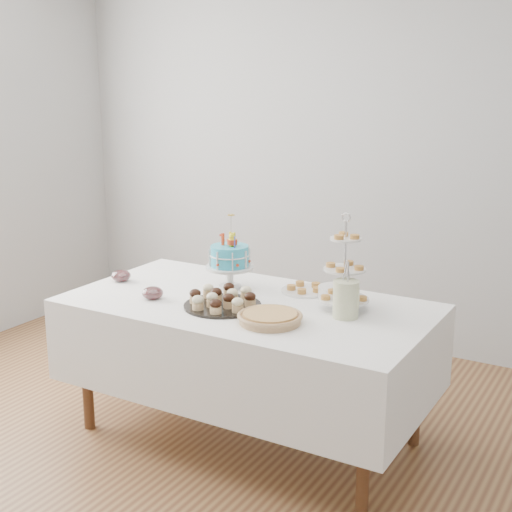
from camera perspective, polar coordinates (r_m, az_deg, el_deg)
The scene contains 12 objects.
floor at distance 3.84m, azimuth -3.05°, elevation -15.95°, with size 5.00×5.00×0.00m, color brown.
walls at distance 3.37m, azimuth -3.35°, elevation 4.34°, with size 5.04×4.04×2.70m.
table at distance 3.83m, azimuth -0.68°, elevation -6.97°, with size 1.92×1.02×0.77m.
birthday_cake at distance 3.98m, azimuth -2.11°, elevation -0.99°, with size 0.27×0.27×0.41m.
cupcake_tray at distance 3.67m, azimuth -2.70°, elevation -3.42°, with size 0.40×0.40×0.09m.
pie at distance 3.44m, azimuth 1.12°, elevation -4.92°, with size 0.32×0.32×0.05m.
tiered_stand at distance 3.61m, azimuth 7.10°, elevation -1.11°, with size 0.26×0.26×0.50m.
plate_stack at distance 3.81m, azimuth 6.40°, elevation -2.98°, with size 0.19×0.19×0.07m.
pastry_plate at distance 3.94m, azimuth 3.95°, elevation -2.65°, with size 0.26×0.26×0.04m.
jam_bowl_a at distance 3.84m, azimuth -8.27°, elevation -2.96°, with size 0.11×0.11×0.07m.
jam_bowl_b at distance 4.20m, azimuth -10.75°, elevation -1.57°, with size 0.11×0.11×0.07m.
utensil_pitcher at distance 3.52m, azimuth 7.21°, elevation -3.32°, with size 0.14×0.13×0.29m.
Camera 1 is at (1.84, -2.76, 1.92)m, focal length 50.00 mm.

